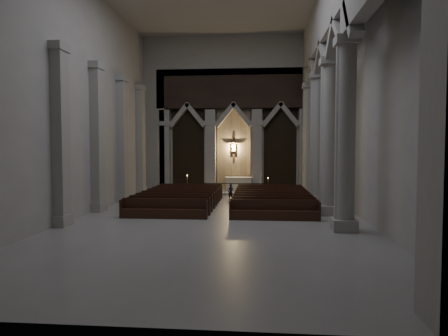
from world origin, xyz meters
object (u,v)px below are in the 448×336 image
object	(u,v)px
altar	(239,184)
candle_stand_left	(187,190)
worshipper	(231,192)
altar_rail	(231,187)
pews	(225,202)
candle_stand_right	(268,191)

from	to	relation	value
altar	candle_stand_left	xyz separation A→B (m)	(-3.66, -1.99, -0.28)
candle_stand_left	worshipper	bearing A→B (deg)	-35.41
altar_rail	pews	world-z (taller)	pews
pews	worshipper	world-z (taller)	worshipper
candle_stand_right	pews	size ratio (longest dim) A/B	0.13
altar	candle_stand_right	xyz separation A→B (m)	(2.19, -1.82, -0.32)
pews	candle_stand_left	bearing A→B (deg)	120.58
candle_stand_right	worshipper	bearing A→B (deg)	-134.78
altar_rail	pews	xyz separation A→B (m)	(-0.00, -5.44, -0.31)
altar_rail	worshipper	size ratio (longest dim) A/B	4.47
altar_rail	pews	size ratio (longest dim) A/B	0.49
worshipper	altar	bearing A→B (deg)	105.87
candle_stand_left	candle_stand_right	size ratio (longest dim) A/B	1.13
altar	worshipper	bearing A→B (deg)	-94.22
altar	pews	distance (m)	7.45
candle_stand_right	pews	bearing A→B (deg)	-115.15
candle_stand_left	pews	size ratio (longest dim) A/B	0.15
candle_stand_left	worshipper	size ratio (longest dim) A/B	1.38
altar_rail	worshipper	bearing A→B (deg)	-87.15
altar	pews	bearing A→B (deg)	-93.39
altar_rail	worshipper	xyz separation A→B (m)	(0.12, -2.37, -0.09)
altar	pews	size ratio (longest dim) A/B	0.21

